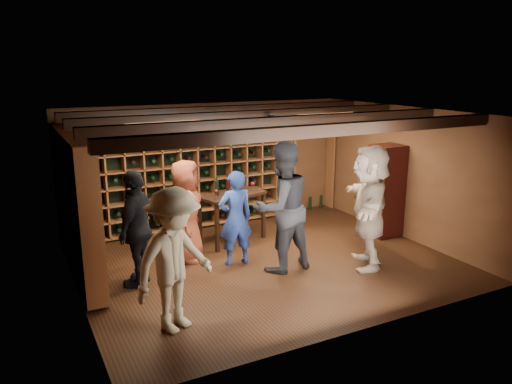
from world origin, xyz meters
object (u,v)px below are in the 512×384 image
guest_khaki (174,260)px  guest_beige (369,206)px  tasting_table (232,199)px  display_cabinet (385,193)px  man_blue_shirt (235,218)px  man_grey_suit (282,208)px  guest_woman_black (137,228)px  guest_red_floral (186,211)px

guest_khaki → guest_beige: size_ratio=0.91×
guest_beige → tasting_table: bearing=-112.7°
display_cabinet → man_blue_shirt: 3.19m
display_cabinet → man_grey_suit: bearing=-168.1°
guest_khaki → guest_woman_black: bearing=67.7°
man_blue_shirt → guest_woman_black: 1.63m
guest_red_floral → guest_beige: guest_beige is taller
display_cabinet → man_blue_shirt: display_cabinet is taller
guest_red_floral → guest_beige: size_ratio=0.86×
guest_beige → tasting_table: 2.57m
man_grey_suit → guest_khaki: (-2.12, -1.05, -0.13)m
guest_khaki → tasting_table: 3.28m
man_grey_suit → guest_woman_black: size_ratio=1.18×
guest_khaki → guest_beige: 3.52m
display_cabinet → guest_khaki: bearing=-161.4°
man_grey_suit → guest_khaki: 2.37m
guest_woman_black → tasting_table: guest_woman_black is taller
man_blue_shirt → man_grey_suit: size_ratio=0.76×
guest_beige → tasting_table: (-1.51, 2.07, -0.20)m
display_cabinet → guest_beige: guest_beige is taller
man_blue_shirt → tasting_table: bearing=-107.2°
display_cabinet → guest_khaki: (-4.74, -1.60, 0.06)m
man_grey_suit → guest_beige: man_grey_suit is taller
display_cabinet → guest_woman_black: (-4.81, -0.07, 0.03)m
display_cabinet → tasting_table: bearing=159.8°
man_blue_shirt → tasting_table: 1.11m
guest_red_floral → guest_woman_black: (-0.96, -0.59, 0.02)m
display_cabinet → guest_khaki: guest_khaki is taller
guest_khaki → tasting_table: (1.96, 2.62, -0.10)m
guest_red_floral → man_grey_suit: bearing=-102.3°
display_cabinet → guest_red_floral: bearing=172.3°
tasting_table → man_grey_suit: bearing=-100.0°
man_grey_suit → tasting_table: (-0.16, 1.58, -0.23)m
man_grey_suit → guest_woman_black: man_grey_suit is taller
display_cabinet → guest_woman_black: guest_woman_black is taller
man_grey_suit → guest_beige: bearing=155.2°
guest_khaki → guest_beige: (3.47, 0.55, 0.09)m
guest_khaki → tasting_table: guest_khaki is taller
display_cabinet → man_blue_shirt: bearing=-179.7°
man_blue_shirt → man_grey_suit: (0.56, -0.54, 0.25)m
guest_beige → guest_woman_black: bearing=-74.2°
guest_red_floral → man_blue_shirt: bearing=-99.9°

